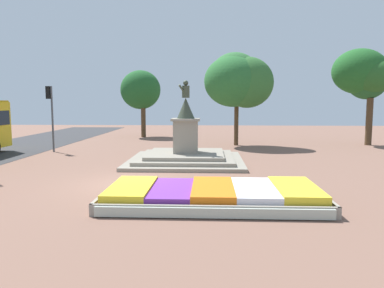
# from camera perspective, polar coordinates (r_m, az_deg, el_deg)

# --- Properties ---
(ground_plane) EXTENTS (73.01, 73.01, 0.00)m
(ground_plane) POSITION_cam_1_polar(r_m,az_deg,el_deg) (14.96, -9.28, -6.00)
(ground_plane) COLOR brown
(flower_planter) EXTENTS (6.96, 3.43, 0.58)m
(flower_planter) POSITION_cam_1_polar(r_m,az_deg,el_deg) (12.00, 3.42, -7.79)
(flower_planter) COLOR #38281C
(flower_planter) RESTS_ON ground_plane
(statue_monument) EXTENTS (5.98, 5.98, 4.31)m
(statue_monument) POSITION_cam_1_polar(r_m,az_deg,el_deg) (19.86, -0.95, -1.09)
(statue_monument) COLOR gray
(statue_monument) RESTS_ON ground_plane
(traffic_light_far_corner) EXTENTS (0.41, 0.28, 4.18)m
(traffic_light_far_corner) POSITION_cam_1_polar(r_m,az_deg,el_deg) (25.48, -20.76, 5.37)
(traffic_light_far_corner) COLOR #4C5156
(traffic_light_far_corner) RESTS_ON ground_plane
(park_tree_far_left) EXTENTS (4.25, 3.75, 7.08)m
(park_tree_far_left) POSITION_cam_1_polar(r_m,az_deg,el_deg) (30.65, 24.82, 9.50)
(park_tree_far_left) COLOR #4C3823
(park_tree_far_left) RESTS_ON ground_plane
(park_tree_behind_statue) EXTENTS (4.94, 4.26, 6.74)m
(park_tree_behind_statue) POSITION_cam_1_polar(r_m,az_deg,el_deg) (27.42, 6.97, 9.66)
(park_tree_behind_statue) COLOR #4C3823
(park_tree_behind_statue) RESTS_ON ground_plane
(park_tree_far_right) EXTENTS (3.61, 3.57, 6.02)m
(park_tree_far_right) POSITION_cam_1_polar(r_m,az_deg,el_deg) (34.55, -7.80, 7.92)
(park_tree_far_right) COLOR #4C3823
(park_tree_far_right) RESTS_ON ground_plane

